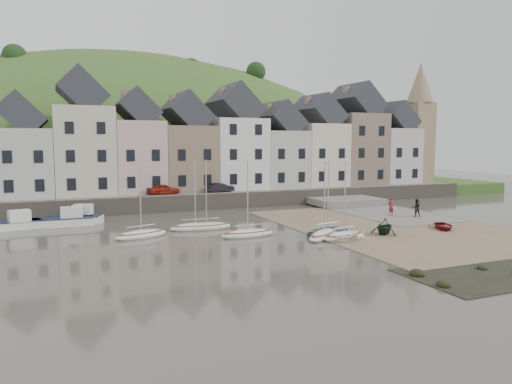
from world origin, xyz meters
name	(u,v)px	position (x,y,z in m)	size (l,w,h in m)	color
ground	(284,236)	(0.00, 0.00, 0.00)	(160.00, 160.00, 0.00)	#484338
quay_land	(186,190)	(0.00, 32.00, 0.75)	(90.00, 30.00, 1.50)	#3F6026
quay_street	(210,192)	(0.00, 20.50, 1.55)	(70.00, 7.00, 0.10)	slate
seawall	(219,201)	(0.00, 17.00, 0.90)	(70.00, 1.20, 1.80)	slate
beach	(394,226)	(11.00, 0.00, 0.03)	(18.00, 26.00, 0.06)	#786249
slipway	(376,211)	(15.00, 8.00, 0.06)	(8.00, 18.00, 0.12)	slate
hillside	(126,273)	(-5.00, 60.00, -17.99)	(134.40, 84.00, 84.00)	#3F6026
townhouse_terrace	(214,144)	(1.76, 24.00, 7.32)	(61.05, 8.00, 13.93)	white
church_spire	(419,119)	(34.55, 24.00, 11.06)	(4.00, 4.00, 18.00)	#997F60
sailboat_0	(141,234)	(-10.93, 3.67, 0.26)	(4.75, 2.90, 6.32)	white
sailboat_1	(196,227)	(-6.01, 5.24, 0.26)	(4.59, 1.78, 6.32)	white
sailboat_2	(207,226)	(-5.05, 5.13, 0.26)	(4.46, 1.55, 6.32)	beige
sailboat_3	(248,233)	(-2.94, 0.71, 0.26)	(4.60, 1.72, 6.32)	white
sailboat_4	(324,234)	(2.58, -1.93, 0.26)	(4.97, 4.43, 6.32)	white
sailboat_5	(328,231)	(3.47, -1.03, 0.26)	(4.57, 2.29, 6.32)	#13213B
sailboat_6	(344,236)	(3.69, -3.17, 0.27)	(4.35, 2.38, 6.32)	white
motorboat_0	(65,220)	(-16.46, 11.83, 0.58)	(5.49, 1.89, 1.70)	white
motorboat_1	(13,223)	(-20.68, 11.55, 0.58)	(5.22, 2.86, 1.70)	white
motorboat_2	(77,217)	(-15.31, 13.13, 0.58)	(5.07, 3.41, 1.70)	white
rowboat_white	(346,236)	(3.50, -3.69, 0.40)	(2.38, 3.33, 0.69)	white
rowboat_green	(384,226)	(7.67, -2.97, 0.73)	(2.19, 2.54, 1.34)	black
rowboat_red	(443,226)	(13.84, -3.06, 0.37)	(2.14, 3.00, 0.62)	maroon
person_red	(391,206)	(14.50, 4.86, 1.07)	(0.70, 0.46, 1.91)	maroon
person_dark	(416,208)	(16.36, 3.25, 1.02)	(0.88, 0.68, 1.80)	black
car_left	(164,189)	(-5.76, 19.50, 2.23)	(1.49, 3.69, 1.26)	maroon
car_right	(220,188)	(1.02, 19.50, 2.17)	(1.21, 3.47, 1.14)	black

